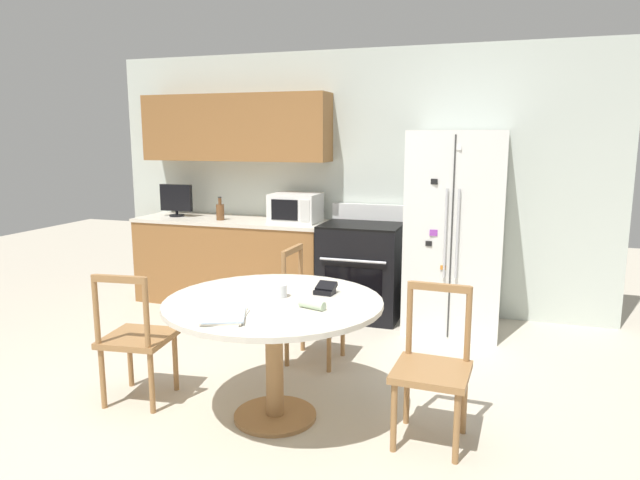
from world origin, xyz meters
TOP-DOWN VIEW (x-y plane):
  - ground_plane at (0.00, 0.00)m, footprint 14.00×14.00m
  - back_wall at (-0.31, 2.59)m, footprint 5.20×0.44m
  - kitchen_counter at (-1.18, 2.29)m, footprint 2.05×0.64m
  - refrigerator at (1.12, 2.19)m, footprint 0.83×0.81m
  - oven_range at (0.23, 2.26)m, footprint 0.76×0.68m
  - microwave at (-0.47, 2.32)m, footprint 0.47×0.40m
  - countertop_tv at (-1.84, 2.30)m, footprint 0.37×0.16m
  - counter_bottle at (-1.26, 2.19)m, footprint 0.08×0.08m
  - dining_table at (0.23, 0.06)m, footprint 1.34×1.34m
  - dining_chair_right at (1.19, 0.10)m, footprint 0.44×0.44m
  - dining_chair_left at (-0.73, -0.00)m, footprint 0.47×0.47m
  - dining_chair_far at (0.14, 1.03)m, footprint 0.43×0.43m
  - candle_glass at (0.24, 0.14)m, footprint 0.09×0.09m
  - folded_napkin at (0.51, -0.03)m, footprint 0.17×0.10m
  - wallet at (0.48, 0.30)m, footprint 0.13×0.14m
  - mail_stack at (0.11, -0.34)m, footprint 0.32×0.36m

SIDE VIEW (x-z plane):
  - ground_plane at x=0.00m, z-range 0.00..0.00m
  - dining_chair_right at x=1.19m, z-range -0.02..0.89m
  - dining_chair_left at x=-0.73m, z-range -0.02..0.89m
  - dining_chair_far at x=0.14m, z-range -0.02..0.89m
  - kitchen_counter at x=-1.18m, z-range 0.00..0.90m
  - oven_range at x=0.23m, z-range -0.07..1.01m
  - dining_table at x=0.23m, z-range 0.26..1.02m
  - mail_stack at x=0.11m, z-range 0.77..0.79m
  - folded_napkin at x=0.51m, z-range 0.77..0.82m
  - wallet at x=0.48m, z-range 0.76..0.83m
  - candle_glass at x=0.24m, z-range 0.76..0.84m
  - refrigerator at x=1.12m, z-range 0.00..1.80m
  - counter_bottle at x=-1.26m, z-range 0.87..1.11m
  - microwave at x=-0.47m, z-range 0.90..1.19m
  - countertop_tv at x=-1.84m, z-range 0.91..1.26m
  - back_wall at x=-0.31m, z-range 0.14..2.74m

